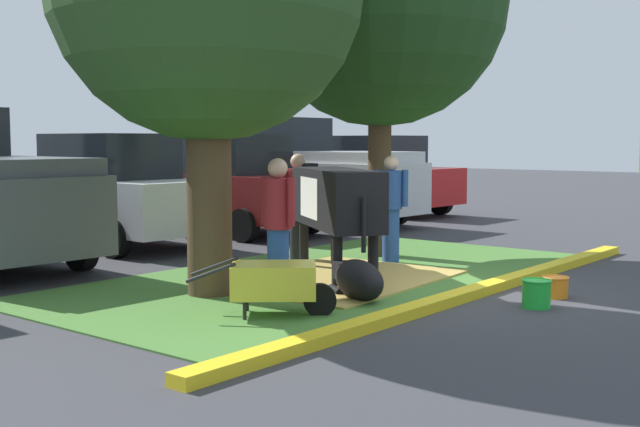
# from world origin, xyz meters

# --- Properties ---
(ground_plane) EXTENTS (80.00, 80.00, 0.00)m
(ground_plane) POSITION_xyz_m (0.00, 0.00, 0.00)
(ground_plane) COLOR #38383D
(grass_island) EXTENTS (8.40, 4.23, 0.02)m
(grass_island) POSITION_xyz_m (-0.03, 1.83, 0.01)
(grass_island) COLOR #477A33
(grass_island) RESTS_ON ground
(curb_yellow) EXTENTS (9.60, 0.24, 0.12)m
(curb_yellow) POSITION_xyz_m (-0.03, -0.43, 0.06)
(curb_yellow) COLOR yellow
(curb_yellow) RESTS_ON ground
(hay_bedding) EXTENTS (3.33, 2.58, 0.04)m
(hay_bedding) POSITION_xyz_m (-0.25, 1.56, 0.03)
(hay_bedding) COLOR tan
(hay_bedding) RESTS_ON ground
(shade_tree_right) EXTENTS (4.06, 4.06, 6.17)m
(shade_tree_right) POSITION_xyz_m (1.99, 2.42, 4.13)
(shade_tree_right) COLOR #4C3823
(shade_tree_right) RESTS_ON ground
(cow_holstein) EXTENTS (2.15, 2.75, 1.54)m
(cow_holstein) POSITION_xyz_m (0.05, 1.85, 1.09)
(cow_holstein) COLOR black
(cow_holstein) RESTS_ON ground
(calf_lying) EXTENTS (1.02, 1.26, 0.48)m
(calf_lying) POSITION_xyz_m (-1.11, 0.58, 0.24)
(calf_lying) COLOR black
(calf_lying) RESTS_ON ground
(person_handler) EXTENTS (0.34, 0.53, 1.70)m
(person_handler) POSITION_xyz_m (-1.79, 1.25, 0.91)
(person_handler) COLOR #23478C
(person_handler) RESTS_ON ground
(person_visitor_near) EXTENTS (0.34, 0.51, 1.67)m
(person_visitor_near) POSITION_xyz_m (1.43, 1.82, 0.90)
(person_visitor_near) COLOR #23478C
(person_visitor_near) RESTS_ON ground
(person_visitor_far) EXTENTS (0.42, 0.38, 1.69)m
(person_visitor_far) POSITION_xyz_m (0.74, 3.10, 0.91)
(person_visitor_far) COLOR black
(person_visitor_far) RESTS_ON ground
(wheelbarrow) EXTENTS (1.30, 1.40, 0.63)m
(wheelbarrow) POSITION_xyz_m (-2.44, 0.70, 0.39)
(wheelbarrow) COLOR gold
(wheelbarrow) RESTS_ON ground
(bucket_green) EXTENTS (0.34, 0.34, 0.33)m
(bucket_green) POSITION_xyz_m (-0.23, -1.30, 0.17)
(bucket_green) COLOR green
(bucket_green) RESTS_ON ground
(bucket_orange) EXTENTS (0.33, 0.33, 0.26)m
(bucket_orange) POSITION_xyz_m (0.48, -1.22, 0.14)
(bucket_orange) COLOR orange
(bucket_orange) RESTS_ON ground
(hatchback_white) EXTENTS (2.16, 4.47, 2.02)m
(hatchback_white) POSITION_xyz_m (0.09, 7.02, 0.98)
(hatchback_white) COLOR silver
(hatchback_white) RESTS_ON ground
(sedan_silver) EXTENTS (2.16, 4.47, 2.02)m
(sedan_silver) POSITION_xyz_m (2.84, 6.80, 0.98)
(sedan_silver) COLOR maroon
(sedan_silver) RESTS_ON ground
(pickup_truck_black) EXTENTS (2.39, 5.48, 2.42)m
(pickup_truck_black) POSITION_xyz_m (5.30, 6.80, 1.11)
(pickup_truck_black) COLOR silver
(pickup_truck_black) RESTS_ON ground
(sedan_red) EXTENTS (2.16, 4.47, 2.02)m
(sedan_red) POSITION_xyz_m (8.25, 6.91, 0.98)
(sedan_red) COLOR red
(sedan_red) RESTS_ON ground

